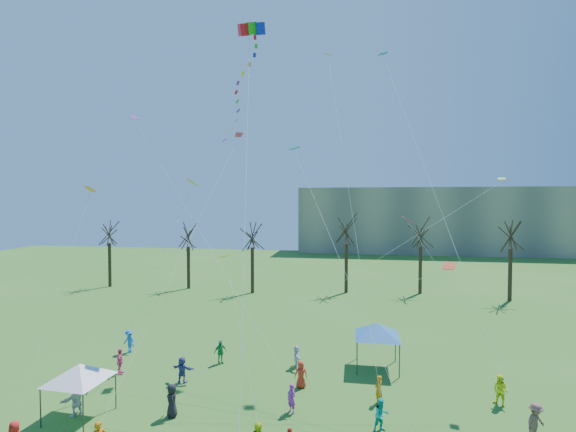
% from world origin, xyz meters
% --- Properties ---
extents(distant_building, '(60.00, 14.00, 15.00)m').
position_xyz_m(distant_building, '(22.00, 82.00, 7.50)').
color(distant_building, gray).
rests_on(distant_building, ground).
extents(bare_tree_row, '(68.66, 8.24, 10.01)m').
position_xyz_m(bare_tree_row, '(4.15, 35.76, 6.85)').
color(bare_tree_row, black).
rests_on(bare_tree_row, ground).
extents(big_box_kite, '(2.05, 6.29, 22.49)m').
position_xyz_m(big_box_kite, '(-1.87, 6.35, 18.03)').
color(big_box_kite, red).
rests_on(big_box_kite, ground).
extents(canopy_tent_white, '(3.95, 3.95, 2.97)m').
position_xyz_m(canopy_tent_white, '(-10.48, 3.62, 2.51)').
color(canopy_tent_white, '#3F3F44').
rests_on(canopy_tent_white, ground).
extents(canopy_tent_blue, '(4.29, 4.29, 3.21)m').
position_xyz_m(canopy_tent_blue, '(5.89, 12.84, 2.72)').
color(canopy_tent_blue, '#3F3F44').
rests_on(canopy_tent_blue, ground).
extents(festival_crowd, '(27.41, 13.70, 1.86)m').
position_xyz_m(festival_crowd, '(-0.82, 5.96, 0.86)').
color(festival_crowd, red).
rests_on(festival_crowd, ground).
extents(small_kites_aloft, '(30.28, 18.18, 33.41)m').
position_xyz_m(small_kites_aloft, '(-0.25, 11.12, 13.75)').
color(small_kites_aloft, orange).
rests_on(small_kites_aloft, ground).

